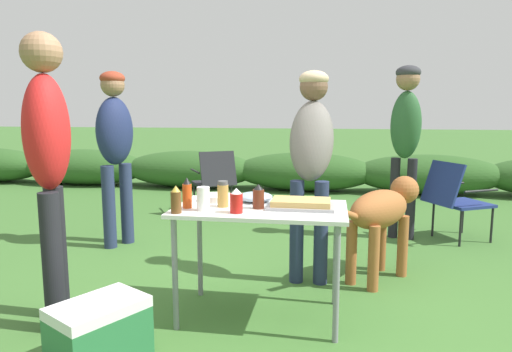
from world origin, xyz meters
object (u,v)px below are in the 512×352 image
at_px(ketchup_bottle, 236,201).
at_px(standing_person_with_beanie, 115,140).
at_px(bbq_sauce_bottle, 258,197).
at_px(paper_cup_stack, 203,199).
at_px(camp_chair_green_behind_table, 455,197).
at_px(camp_chair_near_hedge, 214,178).
at_px(hot_sauce_bottle, 187,193).
at_px(standing_person_in_gray_fleece, 311,148).
at_px(cooler_box, 99,332).
at_px(folding_table, 260,219).
at_px(beer_bottle, 176,200).
at_px(standing_person_in_dark_puffer, 48,152).
at_px(spice_jar, 223,194).
at_px(food_tray, 301,204).
at_px(mixing_bowl, 255,197).
at_px(plate_stack, 217,198).
at_px(standing_person_in_navy_coat, 406,127).
at_px(dog, 383,212).

xyz_separation_m(ketchup_bottle, standing_person_with_beanie, (-1.54, 1.54, 0.26)).
bearing_deg(bbq_sauce_bottle, paper_cup_stack, -161.12).
relative_size(camp_chair_green_behind_table, camp_chair_near_hedge, 1.00).
height_order(hot_sauce_bottle, standing_person_in_gray_fleece, standing_person_in_gray_fleece).
bearing_deg(cooler_box, folding_table, -18.58).
bearing_deg(paper_cup_stack, folding_table, 24.65).
xyz_separation_m(beer_bottle, standing_person_in_dark_puffer, (-0.79, -0.06, 0.28)).
bearing_deg(bbq_sauce_bottle, spice_jar, 177.12).
height_order(food_tray, mixing_bowl, mixing_bowl).
distance_m(ketchup_bottle, standing_person_with_beanie, 2.19).
bearing_deg(hot_sauce_bottle, spice_jar, 18.23).
bearing_deg(hot_sauce_bottle, paper_cup_stack, -23.58).
distance_m(folding_table, beer_bottle, 0.56).
bearing_deg(food_tray, folding_table, -176.23).
bearing_deg(food_tray, bbq_sauce_bottle, -167.59).
bearing_deg(standing_person_in_dark_puffer, paper_cup_stack, -106.24).
distance_m(bbq_sauce_bottle, standing_person_in_gray_fleece, 0.90).
height_order(mixing_bowl, standing_person_with_beanie, standing_person_with_beanie).
distance_m(plate_stack, spice_jar, 0.22).
bearing_deg(standing_person_in_gray_fleece, cooler_box, -123.88).
bearing_deg(plate_stack, beer_bottle, -109.48).
xyz_separation_m(paper_cup_stack, camp_chair_green_behind_table, (2.06, 2.23, -0.35)).
bearing_deg(camp_chair_green_behind_table, standing_person_in_dark_puffer, -79.48).
distance_m(hot_sauce_bottle, bbq_sauce_bottle, 0.45).
relative_size(camp_chair_green_behind_table, cooler_box, 1.45).
distance_m(plate_stack, standing_person_in_navy_coat, 2.49).
distance_m(bbq_sauce_bottle, beer_bottle, 0.52).
relative_size(food_tray, standing_person_with_beanie, 0.24).
bearing_deg(standing_person_in_gray_fleece, folding_table, -108.33).
bearing_deg(spice_jar, standing_person_in_navy_coat, 55.71).
bearing_deg(ketchup_bottle, cooler_box, -142.31).
relative_size(hot_sauce_bottle, cooler_box, 0.34).
xyz_separation_m(beer_bottle, standing_person_in_gray_fleece, (0.77, 1.02, 0.24)).
bearing_deg(ketchup_bottle, standing_person_in_navy_coat, 59.82).
height_order(food_tray, camp_chair_near_hedge, camp_chair_near_hedge).
xyz_separation_m(paper_cup_stack, beer_bottle, (-0.14, -0.10, 0.01)).
xyz_separation_m(paper_cup_stack, dog, (1.20, 1.00, -0.27)).
height_order(bbq_sauce_bottle, ketchup_bottle, bbq_sauce_bottle).
xyz_separation_m(mixing_bowl, camp_chair_green_behind_table, (1.78, 1.90, -0.30)).
height_order(hot_sauce_bottle, standing_person_in_dark_puffer, standing_person_in_dark_puffer).
xyz_separation_m(plate_stack, spice_jar, (0.09, -0.19, 0.06)).
height_order(beer_bottle, standing_person_in_dark_puffer, standing_person_in_dark_puffer).
height_order(standing_person_in_gray_fleece, camp_chair_green_behind_table, standing_person_in_gray_fleece).
xyz_separation_m(standing_person_with_beanie, dog, (2.52, -0.51, -0.52)).
distance_m(beer_bottle, standing_person_with_beanie, 2.01).
bearing_deg(camp_chair_green_behind_table, mixing_bowl, -71.26).
bearing_deg(standing_person_in_gray_fleece, spice_jar, -121.26).
distance_m(beer_bottle, cooler_box, 0.84).
relative_size(mixing_bowl, standing_person_in_gray_fleece, 0.14).
xyz_separation_m(spice_jar, camp_chair_green_behind_table, (1.96, 2.11, -0.35)).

